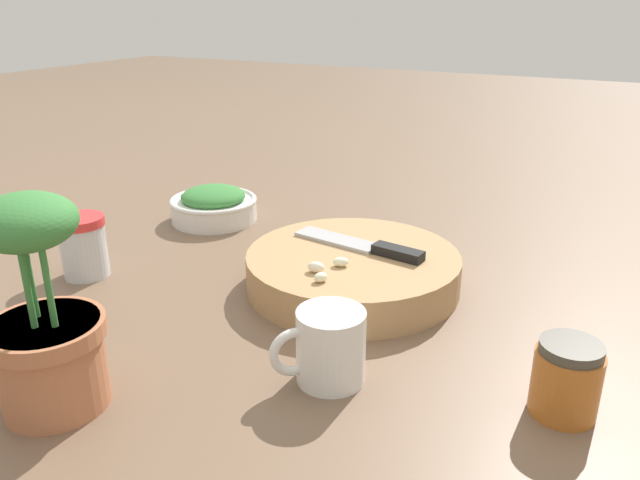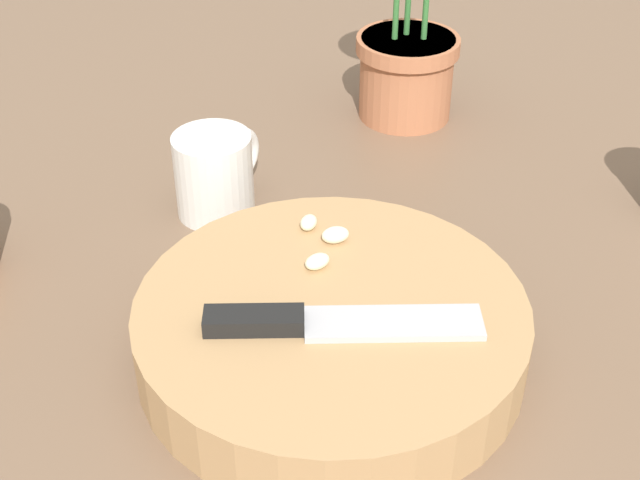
{
  "view_description": "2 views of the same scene",
  "coord_description": "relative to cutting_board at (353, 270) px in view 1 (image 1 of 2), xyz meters",
  "views": [
    {
      "loc": [
        -0.36,
        0.65,
        0.37
      ],
      "look_at": [
        -0.02,
        0.0,
        0.08
      ],
      "focal_mm": 35.0,
      "sensor_mm": 36.0,
      "label": 1
    },
    {
      "loc": [
        -0.13,
        -0.52,
        0.45
      ],
      "look_at": [
        -0.04,
        0.01,
        0.07
      ],
      "focal_mm": 50.0,
      "sensor_mm": 36.0,
      "label": 2
    }
  ],
  "objects": [
    {
      "name": "ground_plane",
      "position": [
        0.04,
        0.04,
        -0.02
      ],
      "size": [
        5.0,
        5.0,
        0.0
      ],
      "primitive_type": "plane",
      "color": "brown"
    },
    {
      "name": "cutting_board",
      "position": [
        0.0,
        0.0,
        0.0
      ],
      "size": [
        0.28,
        0.28,
        0.05
      ],
      "color": "tan",
      "rests_on": "ground_plane"
    },
    {
      "name": "chef_knife",
      "position": [
        -0.01,
        -0.02,
        0.03
      ],
      "size": [
        0.19,
        0.05,
        0.01
      ],
      "rotation": [
        0.0,
        0.0,
        4.57
      ],
      "color": "black",
      "rests_on": "cutting_board"
    },
    {
      "name": "garlic_cloves",
      "position": [
        0.01,
        0.07,
        0.03
      ],
      "size": [
        0.04,
        0.07,
        0.01
      ],
      "color": "#E9ECC5",
      "rests_on": "cutting_board"
    },
    {
      "name": "herb_bowl",
      "position": [
        0.32,
        -0.13,
        0.0
      ],
      "size": [
        0.15,
        0.15,
        0.06
      ],
      "color": "silver",
      "rests_on": "ground_plane"
    },
    {
      "name": "spice_jar",
      "position": [
        0.35,
        0.14,
        0.02
      ],
      "size": [
        0.07,
        0.07,
        0.09
      ],
      "color": "silver",
      "rests_on": "ground_plane"
    },
    {
      "name": "coffee_mug",
      "position": [
        -0.07,
        0.21,
        0.01
      ],
      "size": [
        0.08,
        0.09,
        0.08
      ],
      "color": "silver",
      "rests_on": "ground_plane"
    },
    {
      "name": "honey_jar",
      "position": [
        -0.29,
        0.15,
        0.01
      ],
      "size": [
        0.06,
        0.06,
        0.07
      ],
      "color": "#B26023",
      "rests_on": "ground_plane"
    },
    {
      "name": "potted_herb",
      "position": [
        0.14,
        0.36,
        0.06
      ],
      "size": [
        0.11,
        0.11,
        0.21
      ],
      "color": "#B26B47",
      "rests_on": "ground_plane"
    }
  ]
}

